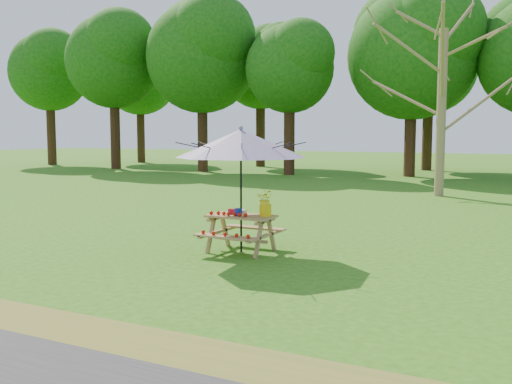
% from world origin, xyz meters
% --- Properties ---
extents(ground, '(120.00, 120.00, 0.00)m').
position_xyz_m(ground, '(0.00, 0.00, 0.00)').
color(ground, '#2D6012').
rests_on(ground, ground).
extents(treeline, '(60.00, 12.00, 16.00)m').
position_xyz_m(treeline, '(0.00, 22.00, 8.00)').
color(treeline, '#0D500D').
rests_on(treeline, ground).
extents(picnic_table, '(1.20, 1.32, 0.67)m').
position_xyz_m(picnic_table, '(1.39, 1.81, 0.33)').
color(picnic_table, '#9A7245').
rests_on(picnic_table, ground).
extents(patio_umbrella, '(2.88, 2.88, 2.26)m').
position_xyz_m(patio_umbrella, '(1.39, 1.81, 1.95)').
color(patio_umbrella, black).
rests_on(patio_umbrella, ground).
extents(produce_bins, '(0.31, 0.40, 0.13)m').
position_xyz_m(produce_bins, '(1.31, 1.82, 0.72)').
color(produce_bins, red).
rests_on(produce_bins, picnic_table).
extents(tomatoes_row, '(0.77, 0.13, 0.07)m').
position_xyz_m(tomatoes_row, '(1.24, 1.63, 0.71)').
color(tomatoes_row, red).
rests_on(tomatoes_row, picnic_table).
extents(flower_bucket, '(0.34, 0.31, 0.47)m').
position_xyz_m(flower_bucket, '(1.83, 1.89, 0.92)').
color(flower_bucket, yellow).
rests_on(flower_bucket, picnic_table).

